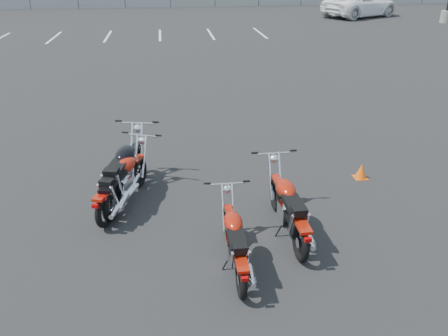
{
  "coord_description": "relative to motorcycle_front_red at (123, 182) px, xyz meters",
  "views": [
    {
      "loc": [
        -0.78,
        -6.71,
        4.27
      ],
      "look_at": [
        0.2,
        0.6,
        0.65
      ],
      "focal_mm": 35.0,
      "sensor_mm": 36.0,
      "label": 1
    }
  ],
  "objects": [
    {
      "name": "training_cone_near",
      "position": [
        4.87,
        0.46,
        -0.32
      ],
      "size": [
        0.27,
        0.27,
        0.32
      ],
      "color": "#E9570C",
      "rests_on": "ground"
    },
    {
      "name": "motorcycle_rear_red",
      "position": [
        1.78,
        -2.05,
        -0.05
      ],
      "size": [
        0.76,
        1.96,
        0.96
      ],
      "color": "black",
      "rests_on": "ground"
    },
    {
      "name": "parking_line_stripes",
      "position": [
        -0.81,
        19.4,
        -0.48
      ],
      "size": [
        15.12,
        4.0,
        0.01
      ],
      "color": "silver",
      "rests_on": "ground"
    },
    {
      "name": "motorcycle_front_red",
      "position": [
        0.0,
        0.0,
        0.0
      ],
      "size": [
        1.19,
        2.13,
        1.06
      ],
      "color": "black",
      "rests_on": "ground"
    },
    {
      "name": "ground",
      "position": [
        1.69,
        -0.6,
        -0.48
      ],
      "size": [
        120.0,
        120.0,
        0.0
      ],
      "primitive_type": "plane",
      "color": "black",
      "rests_on": "ground"
    },
    {
      "name": "motorcycle_second_black",
      "position": [
        0.01,
        0.3,
        0.05
      ],
      "size": [
        1.05,
        2.38,
        1.17
      ],
      "color": "black",
      "rests_on": "ground"
    },
    {
      "name": "motorcycle_third_red",
      "position": [
        2.8,
        -1.3,
        0.0
      ],
      "size": [
        0.84,
        2.18,
        1.07
      ],
      "color": "black",
      "rests_on": "ground"
    }
  ]
}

